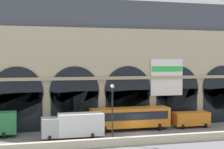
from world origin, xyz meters
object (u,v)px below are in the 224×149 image
object	(u,v)px
van_mideast	(191,119)
street_lamp_quayside	(112,106)
bus_center	(130,117)
box_truck_midwest	(73,125)

from	to	relation	value
van_mideast	street_lamp_quayside	distance (m)	15.39
bus_center	van_mideast	distance (m)	9.17
box_truck_midwest	street_lamp_quayside	xyz separation A→B (m)	(3.94, -3.76, 2.71)
street_lamp_quayside	van_mideast	bearing A→B (deg)	26.72
bus_center	street_lamp_quayside	size ratio (longest dim) A/B	1.59
bus_center	street_lamp_quayside	distance (m)	8.59
van_mideast	street_lamp_quayside	world-z (taller)	street_lamp_quayside
box_truck_midwest	van_mideast	distance (m)	17.65
box_truck_midwest	street_lamp_quayside	size ratio (longest dim) A/B	1.09
box_truck_midwest	bus_center	size ratio (longest dim) A/B	0.68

